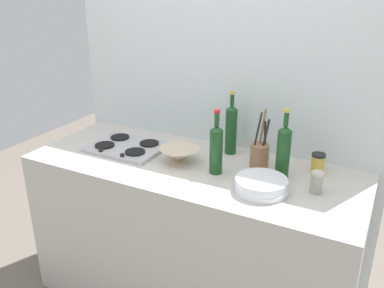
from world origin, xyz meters
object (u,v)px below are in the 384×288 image
plate_stack (262,185)px  mixing_bowl (180,154)px  utensil_crock (260,154)px  condiment_jar_front (318,163)px  wine_bottle_mid_right (283,151)px  condiment_jar_rear (317,182)px  wine_bottle_mid_left (216,148)px  stovetop_hob (127,147)px  wine_bottle_leftmost (231,129)px

plate_stack → mixing_bowl: size_ratio=1.15×
mixing_bowl → utensil_crock: (0.40, 0.15, 0.03)m
condiment_jar_front → plate_stack: bearing=-118.5°
plate_stack → mixing_bowl: 0.51m
mixing_bowl → wine_bottle_mid_right: bearing=7.8°
mixing_bowl → condiment_jar_rear: (0.73, -0.01, 0.01)m
mixing_bowl → condiment_jar_front: size_ratio=2.22×
condiment_jar_rear → utensil_crock: bearing=154.9°
condiment_jar_rear → mixing_bowl: bearing=179.4°
wine_bottle_mid_left → utensil_crock: 0.25m
condiment_jar_front → stovetop_hob: bearing=-168.8°
mixing_bowl → plate_stack: bearing=-13.0°
mixing_bowl → wine_bottle_leftmost: bearing=51.3°
wine_bottle_mid_left → utensil_crock: bearing=45.6°
stovetop_hob → mixing_bowl: (0.36, -0.02, 0.03)m
wine_bottle_mid_right → condiment_jar_rear: size_ratio=3.37×
wine_bottle_mid_left → utensil_crock: wine_bottle_mid_left is taller
stovetop_hob → condiment_jar_rear: bearing=-1.3°
utensil_crock → plate_stack: bearing=-68.9°
wine_bottle_leftmost → condiment_jar_front: 0.50m
wine_bottle_mid_right → mixing_bowl: wine_bottle_mid_right is taller
wine_bottle_mid_left → condiment_jar_rear: bearing=2.5°
stovetop_hob → mixing_bowl: mixing_bowl is taller
wine_bottle_mid_left → plate_stack: bearing=-17.3°
mixing_bowl → condiment_jar_front: bearing=18.2°
stovetop_hob → wine_bottle_mid_left: (0.59, -0.05, 0.12)m
plate_stack → wine_bottle_leftmost: bearing=130.5°
utensil_crock → wine_bottle_mid_right: bearing=-27.0°
condiment_jar_rear → wine_bottle_mid_left: bearing=-177.5°
wine_bottle_leftmost → condiment_jar_front: (0.49, -0.02, -0.10)m
wine_bottle_mid_left → mixing_bowl: 0.25m
wine_bottle_leftmost → condiment_jar_rear: 0.60m
plate_stack → condiment_jar_rear: bearing=25.3°
stovetop_hob → wine_bottle_mid_right: size_ratio=1.19×
plate_stack → condiment_jar_front: condiment_jar_front is taller
wine_bottle_leftmost → utensil_crock: wine_bottle_leftmost is taller
wine_bottle_mid_right → utensil_crock: (-0.14, 0.07, -0.07)m
stovetop_hob → plate_stack: (0.86, -0.13, 0.02)m
condiment_jar_front → wine_bottle_mid_left: bearing=-150.9°
wine_bottle_mid_left → stovetop_hob: bearing=175.4°
wine_bottle_mid_left → condiment_jar_rear: 0.51m
stovetop_hob → utensil_crock: bearing=9.6°
mixing_bowl → utensil_crock: size_ratio=0.69×
plate_stack → condiment_jar_front: size_ratio=2.55×
condiment_jar_rear → wine_bottle_leftmost: bearing=154.8°
wine_bottle_leftmost → wine_bottle_mid_left: (0.03, -0.27, -0.01)m
utensil_crock → stovetop_hob: bearing=-170.4°
utensil_crock → condiment_jar_rear: bearing=-25.1°
wine_bottle_leftmost → mixing_bowl: (-0.19, -0.24, -0.10)m
condiment_jar_front → utensil_crock: bearing=-164.4°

